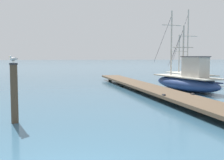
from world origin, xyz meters
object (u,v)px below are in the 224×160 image
at_px(fishing_boat_0, 190,76).
at_px(perched_seagull, 13,59).
at_px(mooring_piling, 14,92).
at_px(fishing_boat_2, 187,81).

bearing_deg(fishing_boat_0, perched_seagull, -134.32).
height_order(fishing_boat_0, mooring_piling, fishing_boat_0).
bearing_deg(fishing_boat_0, fishing_boat_2, -117.49).
xyz_separation_m(mooring_piling, perched_seagull, (0.00, 0.00, 1.21)).
relative_size(fishing_boat_0, perched_seagull, 23.82).
relative_size(mooring_piling, perched_seagull, 6.72).
bearing_deg(mooring_piling, fishing_boat_0, 45.68).
relative_size(fishing_boat_0, fishing_boat_2, 1.00).
xyz_separation_m(fishing_boat_0, mooring_piling, (-13.41, -13.73, 0.50)).
bearing_deg(perched_seagull, fishing_boat_0, 45.68).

